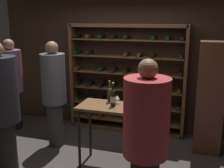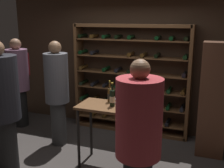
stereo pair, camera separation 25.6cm
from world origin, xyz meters
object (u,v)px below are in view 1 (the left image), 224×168
(person_host_in_suit, at_px, (54,90))
(wine_bottle_red_label, at_px, (113,98))
(person_guest_khaki, at_px, (12,80))
(tasting_table, at_px, (116,115))
(wine_glass_stemmed_left, at_px, (117,98))
(wine_rack, at_px, (126,79))
(person_bystander_red_print, at_px, (1,106))
(person_guest_plum_blouse, at_px, (146,136))
(wine_bottle_gold_foil, at_px, (110,94))
(display_cabinet, at_px, (210,98))

(person_host_in_suit, xyz_separation_m, wine_bottle_red_label, (1.21, -0.41, 0.09))
(person_guest_khaki, bearing_deg, wine_bottle_red_label, 120.77)
(tasting_table, distance_m, wine_glass_stemmed_left, 0.26)
(wine_rack, relative_size, person_bystander_red_print, 1.18)
(wine_rack, xyz_separation_m, person_guest_plum_blouse, (0.84, -2.41, -0.05))
(person_bystander_red_print, relative_size, wine_bottle_red_label, 5.42)
(wine_bottle_gold_foil, bearing_deg, wine_bottle_red_label, -58.56)
(person_host_in_suit, relative_size, display_cabinet, 0.99)
(wine_rack, height_order, wine_glass_stemmed_left, wine_rack)
(wine_bottle_red_label, bearing_deg, person_bystander_red_print, -154.02)
(wine_bottle_gold_foil, bearing_deg, tasting_table, -45.99)
(display_cabinet, bearing_deg, wine_rack, 163.37)
(tasting_table, height_order, wine_bottle_red_label, wine_bottle_red_label)
(display_cabinet, relative_size, wine_bottle_red_label, 5.24)
(wine_bottle_red_label, bearing_deg, person_host_in_suit, 161.04)
(wine_rack, bearing_deg, person_bystander_red_print, -119.99)
(wine_bottle_red_label, bearing_deg, display_cabinet, 35.47)
(wine_rack, xyz_separation_m, wine_bottle_gold_foil, (0.07, -1.28, 0.04))
(wine_bottle_gold_foil, bearing_deg, person_host_in_suit, 168.03)
(tasting_table, bearing_deg, person_bystander_red_print, -154.23)
(person_guest_plum_blouse, bearing_deg, display_cabinet, 119.38)
(wine_rack, xyz_separation_m, person_host_in_suit, (-1.03, -1.04, -0.03))
(person_guest_khaki, bearing_deg, person_bystander_red_print, 83.42)
(tasting_table, bearing_deg, wine_bottle_red_label, -160.78)
(person_guest_plum_blouse, distance_m, person_host_in_suit, 2.31)
(person_host_in_suit, height_order, wine_bottle_red_label, person_host_in_suit)
(person_bystander_red_print, bearing_deg, wine_rack, -138.61)
(tasting_table, relative_size, wine_bottle_gold_foil, 3.34)
(wine_rack, distance_m, person_guest_plum_blouse, 2.55)
(wine_bottle_gold_foil, bearing_deg, person_guest_khaki, 163.30)
(person_bystander_red_print, relative_size, wine_glass_stemmed_left, 15.45)
(tasting_table, height_order, person_guest_khaki, person_guest_khaki)
(person_host_in_suit, height_order, person_guest_khaki, person_host_in_suit)
(person_host_in_suit, bearing_deg, person_guest_khaki, -96.19)
(person_guest_plum_blouse, relative_size, person_host_in_suit, 0.99)
(wine_rack, height_order, wine_bottle_gold_foil, wine_rack)
(person_host_in_suit, distance_m, wine_glass_stemmed_left, 1.26)
(person_guest_khaki, xyz_separation_m, wine_glass_stemmed_left, (2.45, -0.73, 0.06))
(wine_rack, distance_m, wine_bottle_red_label, 1.47)
(person_guest_khaki, distance_m, display_cabinet, 3.82)
(wine_bottle_red_label, bearing_deg, person_guest_khaki, 160.14)
(person_guest_khaki, bearing_deg, person_guest_plum_blouse, 110.12)
(wine_glass_stemmed_left, bearing_deg, person_guest_plum_blouse, -59.51)
(display_cabinet, bearing_deg, person_guest_plum_blouse, -110.56)
(person_host_in_suit, relative_size, person_bystander_red_print, 0.96)
(person_guest_khaki, relative_size, display_cabinet, 0.98)
(person_bystander_red_print, height_order, wine_bottle_gold_foil, person_bystander_red_print)
(wine_rack, xyz_separation_m, wine_bottle_red_label, (0.18, -1.46, 0.05))
(wine_rack, height_order, person_guest_khaki, wine_rack)
(wine_glass_stemmed_left, bearing_deg, person_host_in_suit, 167.81)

